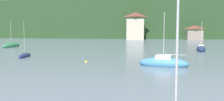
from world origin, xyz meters
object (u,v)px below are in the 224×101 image
object	(u,v)px
shore_building_west	(135,26)
sailboat_mid_3	(163,63)
sailboat_far_0	(11,46)
sailboat_far_6	(201,49)
shore_building_westcentral	(195,33)
mooring_buoy_mid	(86,62)
sailboat_far_4	(25,56)

from	to	relation	value
shore_building_west	sailboat_mid_3	size ratio (longest dim) A/B	1.46
shore_building_west	sailboat_mid_3	world-z (taller)	shore_building_west
sailboat_far_0	shore_building_west	bearing A→B (deg)	-25.69
sailboat_mid_3	sailboat_far_6	size ratio (longest dim) A/B	1.10
shore_building_westcentral	sailboat_far_6	bearing A→B (deg)	-98.81
sailboat_far_0	mooring_buoy_mid	distance (m)	34.17
sailboat_mid_3	sailboat_far_6	xyz separation A→B (m)	(9.52, 22.71, -0.04)
sailboat_far_0	sailboat_far_6	bearing A→B (deg)	-84.94
shore_building_west	sailboat_far_0	bearing A→B (deg)	-125.44
shore_building_westcentral	sailboat_far_0	bearing A→B (deg)	-141.95
shore_building_west	sailboat_far_6	distance (m)	47.99
shore_building_west	shore_building_westcentral	distance (m)	22.68
shore_building_west	shore_building_westcentral	size ratio (longest dim) A/B	1.78
shore_building_westcentral	sailboat_far_4	distance (m)	71.63
sailboat_far_4	sailboat_far_0	bearing A→B (deg)	32.01
sailboat_mid_3	sailboat_far_6	distance (m)	24.62
sailboat_mid_3	sailboat_far_0	bearing A→B (deg)	-24.65
sailboat_mid_3	sailboat_far_4	world-z (taller)	sailboat_mid_3
shore_building_west	mooring_buoy_mid	bearing A→B (deg)	-94.26
shore_building_westcentral	sailboat_far_0	xyz separation A→B (m)	(-52.00, -40.70, -2.39)
sailboat_far_0	sailboat_far_6	distance (m)	45.27
sailboat_far_0	sailboat_mid_3	size ratio (longest dim) A/B	0.93
sailboat_far_6	mooring_buoy_mid	xyz separation A→B (m)	(-20.51, -20.00, -0.38)
shore_building_westcentral	sailboat_far_6	size ratio (longest dim) A/B	0.90
shore_building_west	shore_building_westcentral	xyz separation A→B (m)	(22.54, -0.70, -2.48)
sailboat_far_6	mooring_buoy_mid	world-z (taller)	sailboat_far_6
shore_building_westcentral	mooring_buoy_mid	distance (m)	70.04
shore_building_west	sailboat_far_0	distance (m)	51.05
sailboat_mid_3	mooring_buoy_mid	xyz separation A→B (m)	(-10.98, 2.71, -0.43)
shore_building_west	sailboat_mid_3	bearing A→B (deg)	-84.83
sailboat_far_0	sailboat_far_4	size ratio (longest dim) A/B	1.09
shore_building_westcentral	mooring_buoy_mid	xyz separation A→B (m)	(-27.39, -64.40, -2.75)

